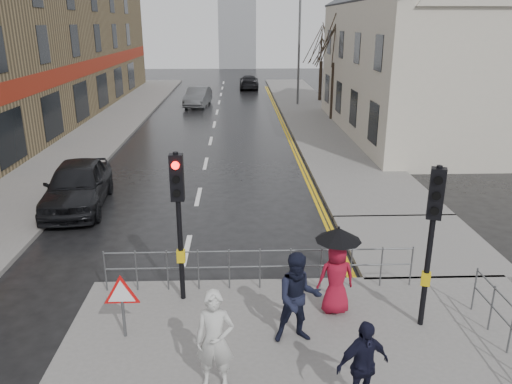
{
  "coord_description": "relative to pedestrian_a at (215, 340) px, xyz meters",
  "views": [
    {
      "loc": [
        1.49,
        -9.73,
        6.05
      ],
      "look_at": [
        1.99,
        4.15,
        1.3
      ],
      "focal_mm": 35.0,
      "sensor_mm": 36.0,
      "label": 1
    }
  ],
  "objects": [
    {
      "name": "warning_sign",
      "position": [
        -1.86,
        1.48,
        -0.0
      ],
      "size": [
        0.8,
        0.07,
        1.35
      ],
      "color": "#595B5E",
      "rests_on": "near_pavement"
    },
    {
      "name": "pedestrian_a",
      "position": [
        0.0,
        0.0,
        0.0
      ],
      "size": [
        0.7,
        0.5,
        1.81
      ],
      "primitive_type": "imported",
      "rotation": [
        0.0,
        0.0,
        -0.11
      ],
      "color": "#B5B6B2",
      "rests_on": "near_pavement"
    },
    {
      "name": "traffic_signal_near_right",
      "position": [
        4.14,
        1.68,
        1.41
      ],
      "size": [
        0.34,
        0.33,
        3.4
      ],
      "color": "black",
      "rests_on": "near_pavement"
    },
    {
      "name": "building_left_terrace",
      "position": [
        -13.06,
        24.69,
        3.96
      ],
      "size": [
        8.0,
        42.0,
        10.0
      ],
      "primitive_type": "cube",
      "color": "olive",
      "rests_on": "ground"
    },
    {
      "name": "pedestrian_b",
      "position": [
        1.54,
        1.25,
        0.02
      ],
      "size": [
        0.95,
        0.77,
        1.85
      ],
      "primitive_type": "imported",
      "rotation": [
        0.0,
        0.0,
        0.08
      ],
      "color": "black",
      "rests_on": "near_pavement"
    },
    {
      "name": "left_pavement",
      "position": [
        -7.56,
        25.69,
        -0.97
      ],
      "size": [
        4.0,
        44.0,
        0.14
      ],
      "primitive_type": "cube",
      "color": "#605E5B",
      "rests_on": "ground"
    },
    {
      "name": "tree_far",
      "position": [
        6.94,
        32.69,
        3.38
      ],
      "size": [
        2.4,
        2.4,
        5.64
      ],
      "color": "#32251B",
      "rests_on": "right_pavement"
    },
    {
      "name": "street_lamp",
      "position": [
        4.76,
        30.69,
        3.66
      ],
      "size": [
        1.83,
        0.25,
        8.0
      ],
      "color": "#595B5E",
      "rests_on": "right_pavement"
    },
    {
      "name": "ground",
      "position": [
        -1.06,
        2.69,
        -1.04
      ],
      "size": [
        120.0,
        120.0,
        0.0
      ],
      "primitive_type": "plane",
      "color": "black",
      "rests_on": "ground"
    },
    {
      "name": "building_right_cream",
      "position": [
        10.94,
        20.69,
        3.74
      ],
      "size": [
        9.0,
        16.4,
        10.1
      ],
      "color": "beige",
      "rests_on": "ground"
    },
    {
      "name": "traffic_signal_near_left",
      "position": [
        -0.86,
        2.88,
        1.41
      ],
      "size": [
        0.28,
        0.27,
        3.4
      ],
      "color": "black",
      "rests_on": "near_pavement"
    },
    {
      "name": "car_far",
      "position": [
        1.5,
        41.05,
        -0.41
      ],
      "size": [
        1.85,
        4.41,
        1.27
      ],
      "primitive_type": "imported",
      "rotation": [
        0.0,
        0.0,
        3.13
      ],
      "color": "black",
      "rests_on": "ground"
    },
    {
      "name": "right_pavement",
      "position": [
        5.44,
        27.69,
        -0.97
      ],
      "size": [
        4.0,
        40.0,
        0.14
      ],
      "primitive_type": "cube",
      "color": "#605E5B",
      "rests_on": "ground"
    },
    {
      "name": "pedestrian_d",
      "position": [
        2.35,
        -0.57,
        -0.12
      ],
      "size": [
        0.99,
        0.65,
        1.57
      ],
      "primitive_type": "imported",
      "rotation": [
        0.0,
        0.0,
        0.31
      ],
      "color": "black",
      "rests_on": "near_pavement"
    },
    {
      "name": "car_mid",
      "position": [
        -2.58,
        30.89,
        -0.34
      ],
      "size": [
        1.97,
        4.41,
        1.4
      ],
      "primitive_type": "imported",
      "rotation": [
        0.0,
        0.0,
        -0.12
      ],
      "color": "#45474A",
      "rests_on": "ground"
    },
    {
      "name": "car_parked",
      "position": [
        -5.06,
        9.26,
        -0.24
      ],
      "size": [
        2.35,
        4.86,
        1.6
      ],
      "primitive_type": "imported",
      "rotation": [
        0.0,
        0.0,
        0.1
      ],
      "color": "black",
      "rests_on": "ground"
    },
    {
      "name": "tree_near",
      "position": [
        6.44,
        24.69,
        4.09
      ],
      "size": [
        2.4,
        2.4,
        6.58
      ],
      "color": "#32251B",
      "rests_on": "right_pavement"
    },
    {
      "name": "pedestrian_with_umbrella",
      "position": [
        2.45,
        2.24,
        0.18
      ],
      "size": [
        0.96,
        0.96,
        1.94
      ],
      "color": "maroon",
      "rests_on": "near_pavement"
    },
    {
      "name": "pavement_bridge_right",
      "position": [
        5.44,
        5.69,
        -0.97
      ],
      "size": [
        4.0,
        4.2,
        0.14
      ],
      "primitive_type": "cube",
      "color": "#605E5B",
      "rests_on": "ground"
    },
    {
      "name": "guard_railing_front",
      "position": [
        0.89,
        3.29,
        -0.19
      ],
      "size": [
        7.14,
        0.04,
        1.0
      ],
      "color": "#595B5E",
      "rests_on": "near_pavement"
    }
  ]
}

